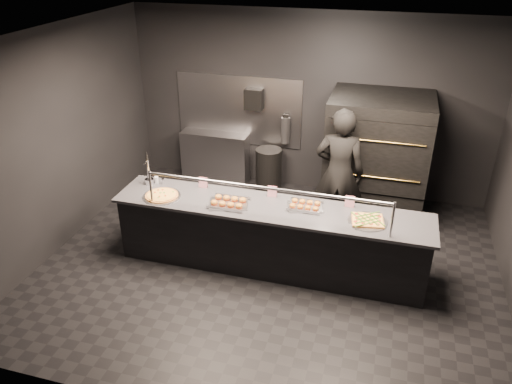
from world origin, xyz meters
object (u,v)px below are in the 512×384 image
pizza_oven (376,156)px  beer_tap (149,174)px  worker (339,173)px  service_counter (270,237)px  round_pizza (162,196)px  square_pizza (368,221)px  trash_bin (269,170)px  slider_tray_a (229,202)px  prep_shelf (215,157)px  fire_extinguisher (285,130)px  slider_tray_b (305,205)px  towel_dispenser (254,99)px

pizza_oven → beer_tap: bearing=-150.0°
worker → service_counter: bearing=56.5°
service_counter → round_pizza: service_counter is taller
square_pizza → pizza_oven: bearing=90.7°
square_pizza → round_pizza: bearing=-178.2°
trash_bin → worker: (1.31, -1.06, 0.59)m
slider_tray_a → worker: worker is taller
prep_shelf → round_pizza: size_ratio=2.40×
pizza_oven → square_pizza: (0.02, -1.94, -0.03)m
service_counter → prep_shelf: size_ratio=3.42×
fire_extinguisher → slider_tray_b: (0.78, -2.29, -0.11)m
trash_bin → service_counter: bearing=-75.1°
prep_shelf → worker: bearing=-26.7°
pizza_oven → slider_tray_a: size_ratio=3.41×
pizza_oven → square_pizza: bearing=-89.3°
pizza_oven → service_counter: bearing=-122.3°
trash_bin → slider_tray_a: bearing=-88.7°
service_counter → square_pizza: bearing=-2.0°
round_pizza → slider_tray_b: size_ratio=1.01×
pizza_oven → prep_shelf: (-2.80, 0.42, -0.52)m
worker → beer_tap: bearing=19.8°
towel_dispenser → round_pizza: 2.65m
service_counter → square_pizza: service_counter is taller
prep_shelf → towel_dispenser: (0.70, 0.07, 1.10)m
service_counter → slider_tray_b: (0.43, 0.11, 0.48)m
slider_tray_b → square_pizza: bearing=-10.8°
prep_shelf → slider_tray_b: 3.04m
service_counter → pizza_oven: (1.20, 1.90, 0.50)m
towel_dispenser → trash_bin: (0.31, -0.18, -1.18)m
pizza_oven → towel_dispenser: size_ratio=5.46×
pizza_oven → fire_extinguisher: 1.63m
slider_tray_b → service_counter: bearing=-165.8°
towel_dispenser → slider_tray_a: size_ratio=0.62×
square_pizza → worker: bearing=112.8°
worker → slider_tray_a: bearing=43.2°
service_counter → worker: worker is taller
prep_shelf → round_pizza: bearing=-86.5°
service_counter → fire_extinguisher: (-0.35, 2.40, 0.60)m
square_pizza → towel_dispenser: bearing=131.1°
service_counter → square_pizza: (1.22, -0.04, 0.47)m
round_pizza → slider_tray_a: 0.92m
round_pizza → slider_tray_b: bearing=7.1°
fire_extinguisher → round_pizza: bearing=-113.5°
square_pizza → trash_bin: size_ratio=0.63×
slider_tray_a → beer_tap: bearing=168.0°
pizza_oven → prep_shelf: pizza_oven is taller
slider_tray_a → square_pizza: (1.76, 0.04, -0.01)m
service_counter → slider_tray_b: size_ratio=8.30×
towel_dispenser → slider_tray_a: (0.37, -2.47, -0.60)m
prep_shelf → trash_bin: 1.02m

